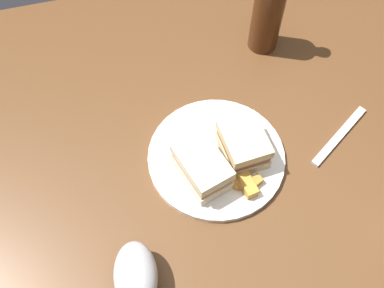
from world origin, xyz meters
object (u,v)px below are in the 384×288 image
object	(u,v)px
plate	(216,157)
sandwich_half_right	(243,144)
sandwich_half_left	(202,167)
cider_bottle	(268,10)
fork	(339,136)
gravy_boat	(136,276)

from	to	relation	value
plate	sandwich_half_right	xyz separation A→B (m)	(-0.05, 0.01, 0.04)
sandwich_half_left	cider_bottle	world-z (taller)	cider_bottle
sandwich_half_right	cider_bottle	distance (m)	0.31
sandwich_half_right	fork	bearing A→B (deg)	177.19
fork	sandwich_half_left	bearing A→B (deg)	-29.61
gravy_boat	fork	size ratio (longest dim) A/B	0.74
sandwich_half_left	gravy_boat	distance (m)	0.23
plate	cider_bottle	size ratio (longest dim) A/B	1.04
gravy_boat	cider_bottle	xyz separation A→B (m)	(-0.39, -0.46, 0.06)
fork	plate	bearing A→B (deg)	-36.28
gravy_boat	fork	world-z (taller)	gravy_boat
plate	fork	world-z (taller)	plate
sandwich_half_left	fork	distance (m)	0.30
plate	sandwich_half_right	bearing A→B (deg)	173.24
sandwich_half_right	plate	bearing A→B (deg)	-6.76
plate	sandwich_half_right	world-z (taller)	sandwich_half_right
sandwich_half_right	cider_bottle	world-z (taller)	cider_bottle
plate	sandwich_half_right	distance (m)	0.06
sandwich_half_left	gravy_boat	bearing A→B (deg)	46.21
sandwich_half_right	sandwich_half_left	bearing A→B (deg)	16.31
sandwich_half_right	cider_bottle	xyz separation A→B (m)	(-0.14, -0.27, 0.06)
sandwich_half_left	sandwich_half_right	xyz separation A→B (m)	(-0.09, -0.03, -0.00)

